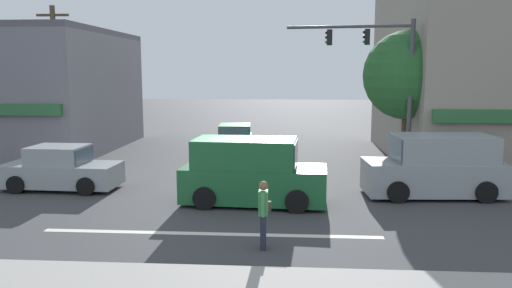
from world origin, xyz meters
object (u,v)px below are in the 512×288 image
at_px(sedan_crossing_rightbound, 235,142).
at_px(sedan_parked_curbside, 61,170).
at_px(pedestrian_foreground_with_bag, 263,210).
at_px(utility_pole_far_right, 416,70).
at_px(van_approaching_near, 251,173).
at_px(street_tree, 408,76).
at_px(traffic_light_mast, 385,73).
at_px(van_waiting_far, 436,167).
at_px(utility_pole_near_left, 57,85).

height_order(sedan_crossing_rightbound, sedan_parked_curbside, same).
height_order(sedan_crossing_rightbound, pedestrian_foreground_with_bag, pedestrian_foreground_with_bag).
bearing_deg(utility_pole_far_right, van_approaching_near, -126.87).
bearing_deg(sedan_crossing_rightbound, van_approaching_near, -80.38).
bearing_deg(street_tree, van_approaching_near, -137.72).
xyz_separation_m(van_approaching_near, sedan_parked_curbside, (-7.02, 1.53, -0.29)).
relative_size(sedan_crossing_rightbound, pedestrian_foreground_with_bag, 2.52).
xyz_separation_m(traffic_light_mast, sedan_crossing_rightbound, (-6.42, 5.10, -3.46)).
bearing_deg(sedan_crossing_rightbound, traffic_light_mast, -38.48).
relative_size(van_approaching_near, van_waiting_far, 1.00).
bearing_deg(van_approaching_near, street_tree, 42.28).
bearing_deg(utility_pole_near_left, sedan_crossing_rightbound, 26.08).
xyz_separation_m(utility_pole_near_left, van_waiting_far, (15.16, -4.15, -2.65)).
relative_size(van_approaching_near, pedestrian_foreground_with_bag, 2.82).
bearing_deg(utility_pole_near_left, utility_pole_far_right, 14.87).
height_order(utility_pole_far_right, sedan_crossing_rightbound, utility_pole_far_right).
bearing_deg(sedan_crossing_rightbound, utility_pole_near_left, -153.92).
relative_size(utility_pole_far_right, sedan_parked_curbside, 2.01).
height_order(sedan_crossing_rightbound, van_waiting_far, van_waiting_far).
bearing_deg(traffic_light_mast, pedestrian_foreground_with_bag, -117.36).
bearing_deg(utility_pole_far_right, sedan_parked_curbside, -149.90).
distance_m(traffic_light_mast, van_waiting_far, 4.36).
relative_size(sedan_parked_curbside, pedestrian_foreground_with_bag, 2.49).
bearing_deg(traffic_light_mast, utility_pole_far_right, 66.19).
height_order(traffic_light_mast, sedan_crossing_rightbound, traffic_light_mast).
bearing_deg(van_waiting_far, utility_pole_near_left, 164.68).
relative_size(sedan_crossing_rightbound, van_waiting_far, 0.89).
height_order(traffic_light_mast, pedestrian_foreground_with_bag, traffic_light_mast).
bearing_deg(van_waiting_far, utility_pole_far_right, 81.81).
height_order(street_tree, utility_pole_far_right, utility_pole_far_right).
bearing_deg(utility_pole_near_left, traffic_light_mast, -6.11).
xyz_separation_m(utility_pole_near_left, van_approaching_near, (8.95, -5.56, -2.65)).
relative_size(traffic_light_mast, sedan_crossing_rightbound, 1.47).
height_order(sedan_parked_curbside, van_waiting_far, van_waiting_far).
distance_m(van_waiting_far, pedestrian_foreground_with_bag, 7.87).
height_order(utility_pole_far_right, van_approaching_near, utility_pole_far_right).
xyz_separation_m(van_approaching_near, pedestrian_foreground_with_bag, (0.61, -4.13, -0.05)).
relative_size(traffic_light_mast, van_waiting_far, 1.32).
bearing_deg(utility_pole_far_right, street_tree, -107.38).
bearing_deg(street_tree, utility_pole_far_right, 72.62).
relative_size(utility_pole_far_right, pedestrian_foreground_with_bag, 5.00).
distance_m(van_approaching_near, sedan_parked_curbside, 7.19).
distance_m(traffic_light_mast, van_approaching_near, 7.09).
xyz_separation_m(traffic_light_mast, sedan_parked_curbside, (-11.88, -2.55, -3.46)).
bearing_deg(van_waiting_far, van_approaching_near, -167.25).
bearing_deg(pedestrian_foreground_with_bag, utility_pole_near_left, 134.66).
bearing_deg(sedan_parked_curbside, utility_pole_near_left, 115.62).
xyz_separation_m(sedan_crossing_rightbound, van_waiting_far, (7.76, -7.78, 0.29)).
height_order(utility_pole_near_left, pedestrian_foreground_with_bag, utility_pole_near_left).
bearing_deg(pedestrian_foreground_with_bag, sedan_parked_curbside, 143.48).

